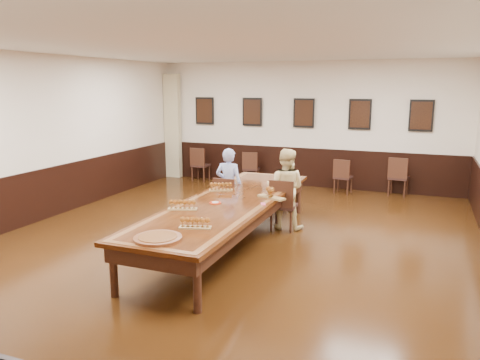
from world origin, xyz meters
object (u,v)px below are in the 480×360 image
at_px(person_man, 229,185).
at_px(person_woman, 285,189).
at_px(spare_chair_a, 201,164).
at_px(spare_chair_c, 343,176).
at_px(conference_table, 229,209).
at_px(chair_woman, 284,204).
at_px(spare_chair_d, 399,176).
at_px(spare_chair_b, 251,168).
at_px(chair_man, 227,200).
at_px(carved_platter, 158,238).

relative_size(person_man, person_woman, 0.97).
distance_m(spare_chair_a, person_man, 4.04).
bearing_deg(spare_chair_c, person_man, 69.99).
bearing_deg(person_man, conference_table, 109.93).
xyz_separation_m(person_man, conference_table, (0.52, -1.25, -0.11)).
height_order(chair_woman, spare_chair_d, chair_woman).
height_order(spare_chair_a, conference_table, spare_chair_a).
distance_m(spare_chair_b, spare_chair_d, 3.75).
height_order(person_man, conference_table, person_man).
bearing_deg(chair_woman, person_man, -7.49).
bearing_deg(chair_woman, spare_chair_c, -101.21).
bearing_deg(spare_chair_d, person_woman, 68.94).
xyz_separation_m(chair_man, person_man, (-0.00, 0.10, 0.27)).
bearing_deg(conference_table, chair_man, 114.29).
height_order(spare_chair_a, carved_platter, spare_chair_a).
bearing_deg(conference_table, spare_chair_a, 121.17).
height_order(spare_chair_d, person_man, person_man).
bearing_deg(conference_table, spare_chair_c, 75.76).
relative_size(person_man, conference_table, 0.29).
bearing_deg(spare_chair_a, spare_chair_d, -178.62).
bearing_deg(person_woman, carved_platter, 77.11).
bearing_deg(carved_platter, spare_chair_a, 112.14).
xyz_separation_m(spare_chair_a, spare_chair_b, (1.44, 0.13, -0.03)).
relative_size(spare_chair_c, spare_chair_d, 0.91).
bearing_deg(chair_man, chair_woman, 176.60).
bearing_deg(spare_chair_c, conference_table, 82.94).
relative_size(chair_woman, carved_platter, 1.32).
xyz_separation_m(spare_chair_d, conference_table, (-2.40, -4.70, 0.14)).
bearing_deg(carved_platter, spare_chair_d, 70.30).
height_order(chair_woman, person_woman, person_woman).
relative_size(spare_chair_b, person_man, 0.61).
distance_m(chair_woman, spare_chair_b, 4.08).
bearing_deg(chair_woman, conference_table, 60.00).
distance_m(chair_man, spare_chair_b, 3.67).
bearing_deg(chair_man, conference_table, 111.41).
relative_size(spare_chair_b, conference_table, 0.17).
distance_m(chair_woman, spare_chair_d, 3.99).
bearing_deg(spare_chair_c, chair_man, 70.72).
distance_m(spare_chair_c, conference_table, 4.62).
height_order(spare_chair_a, person_man, person_man).
bearing_deg(chair_man, spare_chair_b, -79.92).
bearing_deg(person_woman, chair_woman, 90.00).
bearing_deg(carved_platter, chair_woman, 78.85).
bearing_deg(spare_chair_d, conference_table, 69.40).
relative_size(spare_chair_a, carved_platter, 1.29).
distance_m(chair_man, spare_chair_d, 4.60).
bearing_deg(spare_chair_d, carved_platter, 76.79).
relative_size(chair_woman, person_woman, 0.64).
height_order(spare_chair_c, person_woman, person_woman).
height_order(chair_man, person_man, person_man).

